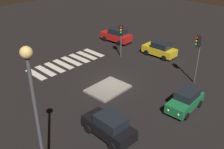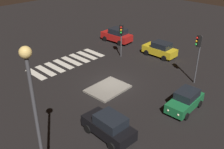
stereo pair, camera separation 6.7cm
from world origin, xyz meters
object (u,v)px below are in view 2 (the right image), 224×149
(traffic_island, at_px, (108,89))
(car_green, at_px, (185,101))
(traffic_light_west, at_px, (198,48))
(car_red, at_px, (117,35))
(traffic_light_south, at_px, (121,33))
(car_yellow, at_px, (160,49))
(car_black, at_px, (109,126))
(street_lamp, at_px, (33,101))

(traffic_island, relative_size, car_green, 1.00)
(traffic_island, height_order, car_green, car_green)
(car_green, height_order, traffic_light_west, traffic_light_west)
(car_red, bearing_deg, traffic_light_south, 135.13)
(traffic_light_south, height_order, traffic_light_west, traffic_light_west)
(car_red, height_order, traffic_light_south, traffic_light_south)
(car_yellow, bearing_deg, car_red, -1.59)
(traffic_island, xyz_separation_m, car_red, (-9.94, -8.18, 0.83))
(car_black, xyz_separation_m, traffic_light_west, (-11.09, 0.41, 2.71))
(car_red, xyz_separation_m, car_yellow, (0.09, 7.04, -0.06))
(traffic_island, bearing_deg, traffic_light_west, 143.18)
(car_green, xyz_separation_m, car_red, (-7.80, -14.83, 0.12))
(car_green, xyz_separation_m, traffic_light_west, (-4.49, -1.69, 2.77))
(car_black, distance_m, car_yellow, 15.40)
(car_black, distance_m, street_lamp, 7.17)
(traffic_island, distance_m, traffic_light_west, 8.98)
(traffic_island, bearing_deg, car_black, 45.56)
(traffic_island, xyz_separation_m, traffic_light_west, (-6.63, 4.96, 3.48))
(car_black, bearing_deg, car_yellow, -66.05)
(car_black, bearing_deg, traffic_light_west, -89.86)
(car_yellow, relative_size, street_lamp, 0.49)
(car_green, bearing_deg, traffic_island, -74.35)
(car_yellow, relative_size, traffic_light_south, 1.06)
(car_green, relative_size, traffic_light_west, 0.80)
(traffic_island, xyz_separation_m, car_yellow, (-9.85, -1.14, 0.77))
(car_yellow, bearing_deg, traffic_light_west, 151.32)
(traffic_island, relative_size, car_red, 0.86)
(traffic_light_south, xyz_separation_m, street_lamp, (16.23, 9.23, 2.69))
(car_green, xyz_separation_m, car_yellow, (-7.71, -7.79, 0.06))
(traffic_island, xyz_separation_m, traffic_light_south, (-6.41, -4.24, 2.82))
(car_green, distance_m, traffic_light_west, 5.54)
(car_green, height_order, street_lamp, street_lamp)
(traffic_island, distance_m, car_green, 7.02)
(traffic_island, relative_size, street_lamp, 0.46)
(traffic_light_west, bearing_deg, car_black, 42.16)
(traffic_light_west, height_order, street_lamp, street_lamp)
(car_green, bearing_deg, street_lamp, -10.10)
(traffic_light_west, bearing_deg, car_green, 64.91)
(traffic_island, xyz_separation_m, car_green, (-2.14, 6.65, 0.71))
(car_black, relative_size, car_green, 1.07)
(traffic_island, bearing_deg, car_yellow, -173.41)
(traffic_light_west, bearing_deg, traffic_light_south, -44.34)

